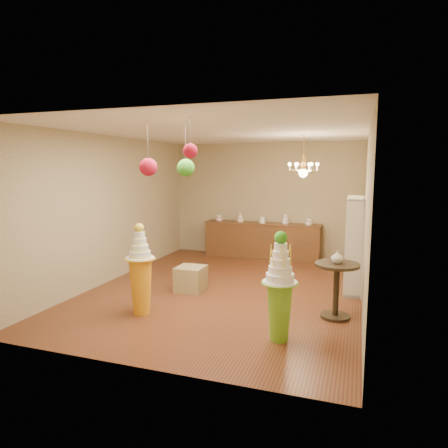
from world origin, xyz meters
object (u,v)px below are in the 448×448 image
(pedestal_orange, at_px, (141,278))
(sideboard, at_px, (262,240))
(round_table, at_px, (336,283))
(pedestal_green, at_px, (280,296))

(pedestal_orange, bearing_deg, sideboard, 79.11)
(pedestal_orange, bearing_deg, round_table, 15.42)
(pedestal_green, distance_m, sideboard, 5.13)
(round_table, bearing_deg, sideboard, 118.81)
(pedestal_orange, distance_m, sideboard, 4.73)
(pedestal_green, bearing_deg, pedestal_orange, 172.95)
(pedestal_orange, relative_size, round_table, 1.68)
(pedestal_orange, height_order, round_table, pedestal_orange)
(pedestal_green, height_order, round_table, pedestal_green)
(pedestal_orange, bearing_deg, pedestal_green, -7.05)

